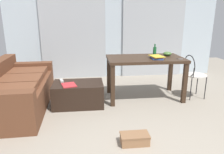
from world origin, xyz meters
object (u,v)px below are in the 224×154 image
bottle_near (155,51)px  wire_chair (192,72)px  magazine (69,85)px  shoebox (135,139)px  tv_remote_primary (62,81)px  couch (16,91)px  coffee_table (78,94)px  book_stack (157,57)px  scissors (179,59)px  bowl (167,54)px  craft_table (145,63)px

bottle_near → wire_chair: bearing=-16.5°
magazine → shoebox: size_ratio=0.76×
shoebox → magazine: bearing=126.6°
tv_remote_primary → shoebox: (1.00, -1.40, -0.35)m
magazine → wire_chair: bearing=-9.6°
magazine → couch: bearing=157.3°
coffee_table → tv_remote_primary: tv_remote_primary is taller
book_stack → shoebox: 1.68m
bottle_near → scissors: bearing=-41.9°
bowl → bottle_near: bearing=-175.1°
wire_chair → tv_remote_primary: 2.38m
bottle_near → book_stack: bottle_near is taller
coffee_table → bowl: bowl is taller
wire_chair → couch: bearing=-177.7°
coffee_table → magazine: 0.27m
couch → coffee_table: couch is taller
scissors → coffee_table: bearing=-179.5°
craft_table → book_stack: book_stack is taller
book_stack → bottle_near: bearing=81.9°
couch → tv_remote_primary: size_ratio=11.30×
couch → tv_remote_primary: (0.74, 0.14, 0.11)m
bottle_near → magazine: bottle_near is taller
bottle_near → scissors: bottle_near is taller
scissors → magazine: (-1.91, -0.13, -0.37)m
bowl → book_stack: bearing=-138.0°
wire_chair → bowl: (-0.42, 0.22, 0.30)m
coffee_table → wire_chair: bearing=3.4°
craft_table → magazine: craft_table is taller
shoebox → scissors: bearing=50.7°
craft_table → bottle_near: bottle_near is taller
craft_table → bowl: size_ratio=8.80×
shoebox → craft_table: bearing=71.4°
coffee_table → craft_table: 1.32m
couch → magazine: bearing=-7.1°
coffee_table → magazine: (-0.14, -0.11, 0.21)m
magazine → tv_remote_primary: bearing=104.6°
coffee_table → bottle_near: bearing=12.9°
tv_remote_primary → shoebox: tv_remote_primary is taller
couch → scissors: size_ratio=16.92×
coffee_table → shoebox: size_ratio=2.43×
book_stack → scissors: bearing=-10.5°
craft_table → shoebox: size_ratio=3.93×
wire_chair → scissors: wire_chair is taller
book_stack → tv_remote_primary: (-1.67, 0.05, -0.39)m
bottle_near → magazine: size_ratio=0.86×
bottle_near → craft_table: bearing=-152.7°
craft_table → book_stack: bearing=-38.6°
coffee_table → wire_chair: wire_chair is taller
tv_remote_primary → magazine: (0.15, -0.25, -0.00)m
shoebox → book_stack: bearing=63.7°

